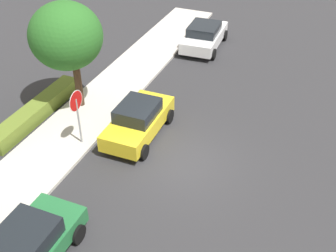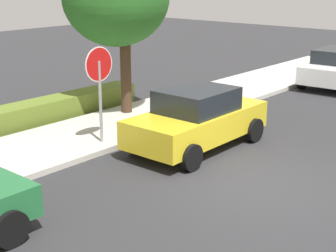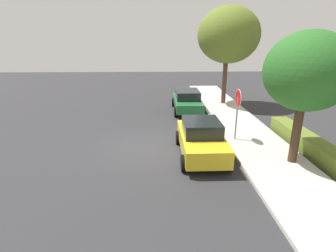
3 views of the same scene
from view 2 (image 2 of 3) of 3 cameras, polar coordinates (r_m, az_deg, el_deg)
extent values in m
plane|color=#2D2D30|center=(11.26, 9.79, -6.27)|extent=(60.00, 60.00, 0.00)
cube|color=beige|center=(14.42, -8.22, -0.72)|extent=(32.00, 2.82, 0.14)
cylinder|color=gray|center=(13.14, -7.49, 2.34)|extent=(0.08, 0.08, 2.24)
cylinder|color=white|center=(12.92, -7.67, 6.80)|extent=(0.88, 0.02, 0.88)
cylinder|color=red|center=(12.92, -7.67, 6.80)|extent=(0.82, 0.03, 0.82)
cube|color=yellow|center=(13.10, 3.27, 0.27)|extent=(4.03, 1.75, 0.68)
cube|color=black|center=(12.91, 3.22, 2.91)|extent=(1.85, 1.52, 0.57)
cylinder|color=black|center=(14.73, 3.79, 0.82)|extent=(0.64, 0.23, 0.64)
cylinder|color=black|center=(13.83, 9.50, -0.45)|extent=(0.64, 0.23, 0.64)
cylinder|color=black|center=(12.73, -3.56, -1.77)|extent=(0.64, 0.23, 0.64)
cylinder|color=black|center=(11.67, 2.55, -3.49)|extent=(0.64, 0.23, 0.64)
cylinder|color=black|center=(8.97, -17.13, -10.82)|extent=(0.64, 0.22, 0.64)
cylinder|color=black|center=(23.12, 17.54, 5.93)|extent=(0.65, 0.25, 0.64)
cylinder|color=black|center=(20.51, 14.70, 4.85)|extent=(0.65, 0.25, 0.64)
cylinder|color=#422D1E|center=(15.91, -4.69, 5.82)|extent=(0.33, 0.33, 2.71)
cube|color=olive|center=(16.16, -12.00, 2.00)|extent=(5.77, 0.86, 0.69)
camera|label=1|loc=(7.28, -143.86, 51.96)|focal=45.00mm
camera|label=3|loc=(21.14, 25.65, 16.29)|focal=28.00mm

